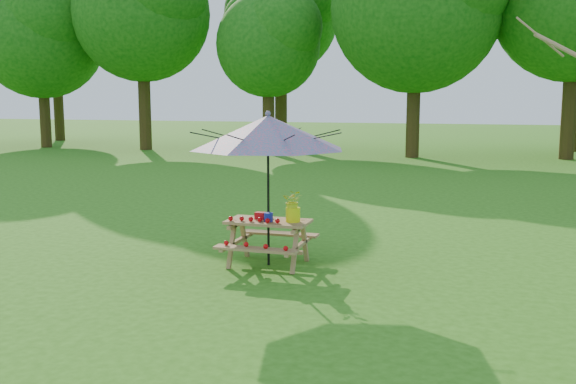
% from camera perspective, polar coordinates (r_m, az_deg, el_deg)
% --- Properties ---
extents(ground, '(120.00, 120.00, 0.00)m').
position_cam_1_polar(ground, '(6.10, -14.34, -15.45)').
color(ground, '#2F6E14').
rests_on(ground, ground).
extents(picnic_table, '(1.20, 1.32, 0.67)m').
position_cam_1_polar(picnic_table, '(9.44, -1.75, -4.57)').
color(picnic_table, olive).
rests_on(picnic_table, ground).
extents(patio_umbrella, '(2.59, 2.59, 2.26)m').
position_cam_1_polar(patio_umbrella, '(9.21, -1.79, 5.31)').
color(patio_umbrella, black).
rests_on(patio_umbrella, ground).
extents(produce_bins, '(0.32, 0.38, 0.13)m').
position_cam_1_polar(produce_bins, '(9.39, -2.04, -2.17)').
color(produce_bins, red).
rests_on(produce_bins, picnic_table).
extents(tomatoes_row, '(0.77, 0.13, 0.07)m').
position_cam_1_polar(tomatoes_row, '(9.25, -3.00, -2.46)').
color(tomatoes_row, red).
rests_on(tomatoes_row, picnic_table).
extents(flower_bucket, '(0.31, 0.27, 0.46)m').
position_cam_1_polar(flower_bucket, '(9.21, 0.44, -1.16)').
color(flower_bucket, '#F7FF0D').
rests_on(flower_bucket, picnic_table).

